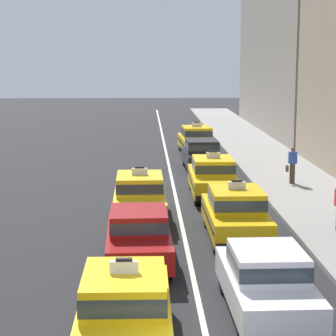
# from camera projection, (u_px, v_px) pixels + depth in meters

# --- Properties ---
(lane_stripe_left_right) EXTENTS (0.14, 80.00, 0.01)m
(lane_stripe_left_right) POSITION_uv_depth(u_px,v_px,m) (172.00, 180.00, 30.87)
(lane_stripe_left_right) COLOR silver
(lane_stripe_left_right) RESTS_ON ground
(sidewalk_curb) EXTENTS (4.00, 90.00, 0.15)m
(sidewalk_curb) POSITION_uv_depth(u_px,v_px,m) (316.00, 200.00, 26.12)
(sidewalk_curb) COLOR gray
(sidewalk_curb) RESTS_ON ground
(taxi_left_nearest) EXTENTS (1.84, 4.57, 1.96)m
(taxi_left_nearest) POSITION_uv_depth(u_px,v_px,m) (125.00, 309.00, 12.84)
(taxi_left_nearest) COLOR black
(taxi_left_nearest) RESTS_ON ground
(sedan_left_second) EXTENTS (1.88, 4.35, 1.58)m
(sedan_left_second) POSITION_uv_depth(u_px,v_px,m) (139.00, 235.00, 18.27)
(sedan_left_second) COLOR black
(sedan_left_second) RESTS_ON ground
(taxi_left_third) EXTENTS (1.87, 4.58, 1.96)m
(taxi_left_third) POSITION_uv_depth(u_px,v_px,m) (140.00, 196.00, 23.19)
(taxi_left_third) COLOR black
(taxi_left_third) RESTS_ON ground
(sedan_right_nearest) EXTENTS (1.84, 4.33, 1.58)m
(sedan_right_nearest) POSITION_uv_depth(u_px,v_px,m) (266.00, 280.00, 14.63)
(sedan_right_nearest) COLOR black
(sedan_right_nearest) RESTS_ON ground
(taxi_right_second) EXTENTS (1.83, 4.56, 1.96)m
(taxi_right_second) POSITION_uv_depth(u_px,v_px,m) (236.00, 213.00, 20.71)
(taxi_right_second) COLOR black
(taxi_right_second) RESTS_ON ground
(taxi_right_third) EXTENTS (1.85, 4.57, 1.96)m
(taxi_right_third) POSITION_uv_depth(u_px,v_px,m) (213.00, 176.00, 26.96)
(taxi_right_third) COLOR black
(taxi_right_third) RESTS_ON ground
(sedan_right_fourth) EXTENTS (1.87, 4.35, 1.58)m
(sedan_right_fourth) POSITION_uv_depth(u_px,v_px,m) (202.00, 154.00, 33.23)
(sedan_right_fourth) COLOR black
(sedan_right_fourth) RESTS_ON ground
(taxi_right_fifth) EXTENTS (2.03, 4.64, 1.96)m
(taxi_right_fifth) POSITION_uv_depth(u_px,v_px,m) (196.00, 140.00, 38.69)
(taxi_right_fifth) COLOR black
(taxi_right_fifth) RESTS_ON ground
(pedestrian_trailing) EXTENTS (0.47, 0.24, 1.64)m
(pedestrian_trailing) POSITION_uv_depth(u_px,v_px,m) (292.00, 165.00, 29.08)
(pedestrian_trailing) COLOR #473828
(pedestrian_trailing) RESTS_ON sidewalk_curb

